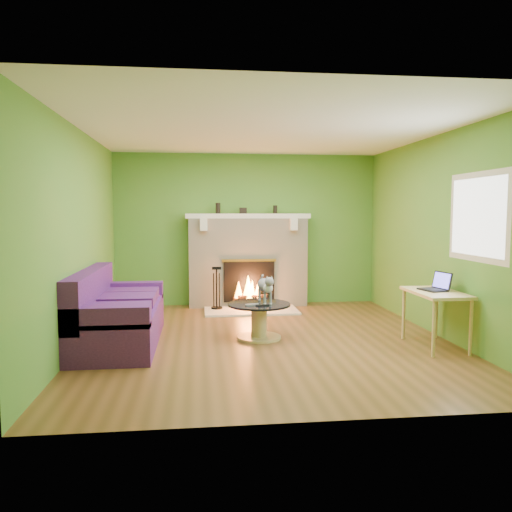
{
  "coord_description": "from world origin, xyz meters",
  "views": [
    {
      "loc": [
        -0.84,
        -6.11,
        1.6
      ],
      "look_at": [
        -0.08,
        0.4,
        1.03
      ],
      "focal_mm": 35.0,
      "sensor_mm": 36.0,
      "label": 1
    }
  ],
  "objects_px": {
    "desk": "(436,298)",
    "coffee_table": "(259,318)",
    "sofa": "(115,315)",
    "cat": "(265,288)"
  },
  "relations": [
    {
      "from": "cat",
      "to": "sofa",
      "type": "bearing_deg",
      "value": 176.9
    },
    {
      "from": "coffee_table",
      "to": "desk",
      "type": "xyz_separation_m",
      "value": [
        2.03,
        -0.64,
        0.33
      ]
    },
    {
      "from": "sofa",
      "to": "desk",
      "type": "xyz_separation_m",
      "value": [
        3.81,
        -0.58,
        0.24
      ]
    },
    {
      "from": "desk",
      "to": "coffee_table",
      "type": "bearing_deg",
      "value": 162.64
    },
    {
      "from": "coffee_table",
      "to": "desk",
      "type": "height_order",
      "value": "desk"
    },
    {
      "from": "coffee_table",
      "to": "cat",
      "type": "relative_size",
      "value": 1.35
    },
    {
      "from": "coffee_table",
      "to": "cat",
      "type": "bearing_deg",
      "value": 32.01
    },
    {
      "from": "coffee_table",
      "to": "cat",
      "type": "distance_m",
      "value": 0.39
    },
    {
      "from": "sofa",
      "to": "cat",
      "type": "relative_size",
      "value": 3.43
    },
    {
      "from": "sofa",
      "to": "desk",
      "type": "bearing_deg",
      "value": -8.72
    }
  ]
}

